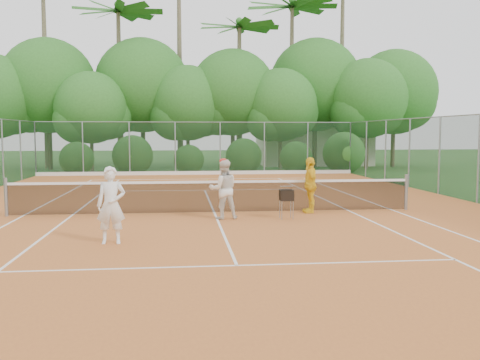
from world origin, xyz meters
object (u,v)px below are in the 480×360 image
at_px(player_yellow, 310,185).
at_px(player_center_grp, 223,189).
at_px(player_white, 111,205).
at_px(ball_hopper, 286,196).

bearing_deg(player_yellow, player_center_grp, -71.87).
relative_size(player_white, player_yellow, 1.00).
height_order(player_white, player_center_grp, player_center_grp).
xyz_separation_m(player_white, player_center_grp, (2.65, 3.05, -0.00)).
xyz_separation_m(player_center_grp, player_yellow, (2.66, 0.88, -0.00)).
distance_m(player_white, player_center_grp, 4.04).
bearing_deg(ball_hopper, player_white, -170.36).
bearing_deg(ball_hopper, player_yellow, 25.48).
relative_size(player_center_grp, ball_hopper, 2.08).
bearing_deg(ball_hopper, player_center_grp, 150.48).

